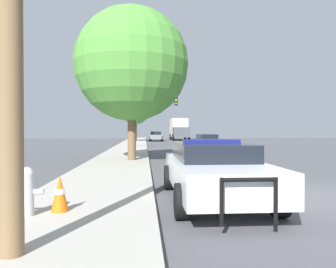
% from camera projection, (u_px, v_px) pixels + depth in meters
% --- Properties ---
extents(ground_plane, '(110.00, 110.00, 0.00)m').
position_uv_depth(ground_plane, '(298.00, 197.00, 8.16)').
color(ground_plane, '#4F4F54').
extents(sidewalk_left, '(3.00, 110.00, 0.13)m').
position_uv_depth(sidewalk_left, '(91.00, 197.00, 7.79)').
color(sidewalk_left, '#ADA89E').
rests_on(sidewalk_left, ground_plane).
extents(police_car, '(2.12, 5.04, 1.44)m').
position_uv_depth(police_car, '(213.00, 169.00, 7.69)').
color(police_car, white).
rests_on(police_car, ground_plane).
extents(fire_hydrant, '(0.59, 0.26, 0.87)m').
position_uv_depth(fire_hydrant, '(27.00, 190.00, 5.85)').
color(fire_hydrant, '#B7BCC1').
rests_on(fire_hydrant, sidewalk_left).
extents(traffic_light, '(4.10, 0.35, 4.81)m').
position_uv_depth(traffic_light, '(152.00, 109.00, 29.86)').
color(traffic_light, '#424247').
rests_on(traffic_light, sidewalk_left).
extents(car_background_distant, '(2.07, 4.43, 1.39)m').
position_uv_depth(car_background_distant, '(156.00, 136.00, 47.15)').
color(car_background_distant, slate).
rests_on(car_background_distant, ground_plane).
extents(car_background_oncoming, '(2.18, 4.78, 1.23)m').
position_uv_depth(car_background_oncoming, '(207.00, 140.00, 30.44)').
color(car_background_oncoming, navy).
rests_on(car_background_oncoming, ground_plane).
extents(box_truck, '(2.76, 6.70, 3.40)m').
position_uv_depth(box_truck, '(179.00, 129.00, 51.67)').
color(box_truck, '#474C51').
rests_on(box_truck, ground_plane).
extents(tree_sidewalk_far, '(3.86, 3.86, 6.09)m').
position_uv_depth(tree_sidewalk_far, '(135.00, 110.00, 43.90)').
color(tree_sidewalk_far, '#4C3823').
rests_on(tree_sidewalk_far, sidewalk_left).
extents(tree_sidewalk_near, '(5.76, 5.76, 7.74)m').
position_uv_depth(tree_sidewalk_near, '(132.00, 64.00, 16.58)').
color(tree_sidewalk_near, brown).
rests_on(tree_sidewalk_near, sidewalk_left).
extents(traffic_cone, '(0.33, 0.33, 0.68)m').
position_uv_depth(traffic_cone, '(60.00, 193.00, 6.17)').
color(traffic_cone, orange).
rests_on(traffic_cone, sidewalk_left).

